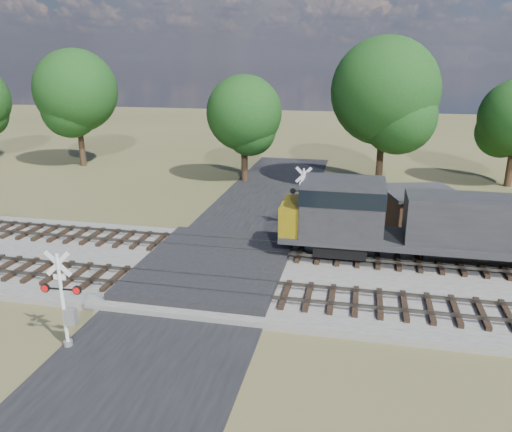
# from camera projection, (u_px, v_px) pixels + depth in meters

# --- Properties ---
(ground) EXTENTS (160.00, 160.00, 0.00)m
(ground) POSITION_uv_depth(u_px,v_px,m) (211.00, 276.00, 24.42)
(ground) COLOR #4B4E29
(ground) RESTS_ON ground
(ballast_bed) EXTENTS (140.00, 10.00, 0.30)m
(ballast_bed) POSITION_uv_depth(u_px,v_px,m) (423.00, 287.00, 22.85)
(ballast_bed) COLOR gray
(ballast_bed) RESTS_ON ground
(road) EXTENTS (7.00, 60.00, 0.08)m
(road) POSITION_uv_depth(u_px,v_px,m) (211.00, 275.00, 24.41)
(road) COLOR black
(road) RESTS_ON ground
(crossing_panel) EXTENTS (7.00, 9.00, 0.62)m
(crossing_panel) POSITION_uv_depth(u_px,v_px,m) (214.00, 266.00, 24.79)
(crossing_panel) COLOR #262628
(crossing_panel) RESTS_ON ground
(track_near) EXTENTS (140.00, 2.60, 0.33)m
(track_near) POSITION_uv_depth(u_px,v_px,m) (265.00, 292.00, 21.81)
(track_near) COLOR black
(track_near) RESTS_ON ballast_bed
(track_far) EXTENTS (140.00, 2.60, 0.33)m
(track_far) POSITION_uv_depth(u_px,v_px,m) (284.00, 251.00, 26.47)
(track_far) COLOR black
(track_far) RESTS_ON ballast_bed
(crossing_signal_near) EXTENTS (1.54, 0.33, 3.82)m
(crossing_signal_near) POSITION_uv_depth(u_px,v_px,m) (66.00, 309.00, 17.90)
(crossing_signal_near) COLOR silver
(crossing_signal_near) RESTS_ON ground
(crossing_signal_far) EXTENTS (1.61, 0.35, 3.99)m
(crossing_signal_far) POSITION_uv_depth(u_px,v_px,m) (301.00, 204.00, 30.44)
(crossing_signal_far) COLOR silver
(crossing_signal_far) RESTS_ON ground
(equipment_shed) EXTENTS (5.06, 5.06, 2.81)m
(equipment_shed) POSITION_uv_depth(u_px,v_px,m) (419.00, 214.00, 29.38)
(equipment_shed) COLOR #472C1E
(equipment_shed) RESTS_ON ground
(treeline) EXTENTS (83.37, 11.28, 11.88)m
(treeline) POSITION_uv_depth(u_px,v_px,m) (324.00, 104.00, 40.89)
(treeline) COLOR black
(treeline) RESTS_ON ground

